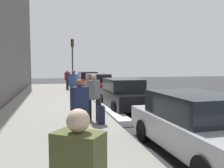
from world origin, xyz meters
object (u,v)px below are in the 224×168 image
object	(u,v)px
parked_car_black	(124,94)
pedestrian_blue_coat	(74,84)
pedestrian_grey_coat	(94,96)
traffic_light_pole	(72,55)
pedestrian_burgundy_coat	(67,79)
parked_car_silver	(197,125)
parked_car_maroon	(88,79)
pedestrian_navy_coat	(80,107)
parked_car_red	(98,84)
rolling_suitcase	(101,115)

from	to	relation	value
parked_car_black	pedestrian_blue_coat	size ratio (longest dim) A/B	2.40
pedestrian_grey_coat	traffic_light_pole	bearing A→B (deg)	178.83
pedestrian_burgundy_coat	pedestrian_blue_coat	world-z (taller)	pedestrian_blue_coat
pedestrian_blue_coat	parked_car_silver	bearing A→B (deg)	13.89
pedestrian_burgundy_coat	traffic_light_pole	bearing A→B (deg)	162.64
parked_car_maroon	traffic_light_pole	size ratio (longest dim) A/B	1.05
pedestrian_burgundy_coat	parked_car_maroon	bearing A→B (deg)	145.19
parked_car_silver	pedestrian_navy_coat	world-z (taller)	pedestrian_navy_coat
parked_car_red	rolling_suitcase	xyz separation A→B (m)	(9.86, -1.68, -0.29)
parked_car_red	pedestrian_grey_coat	world-z (taller)	pedestrian_grey_coat
traffic_light_pole	parked_car_silver	bearing A→B (deg)	5.45
pedestrian_burgundy_coat	rolling_suitcase	size ratio (longest dim) A/B	1.65
pedestrian_navy_coat	traffic_light_pole	xyz separation A→B (m)	(-15.89, 0.99, 2.06)
pedestrian_burgundy_coat	traffic_light_pole	size ratio (longest dim) A/B	0.38
pedestrian_burgundy_coat	rolling_suitcase	xyz separation A→B (m)	(12.51, 0.48, -0.55)
parked_car_maroon	pedestrian_navy_coat	size ratio (longest dim) A/B	2.74
parked_car_black	rolling_suitcase	bearing A→B (deg)	-28.78
rolling_suitcase	traffic_light_pole	bearing A→B (deg)	179.59
parked_car_maroon	pedestrian_blue_coat	world-z (taller)	pedestrian_blue_coat
parked_car_red	traffic_light_pole	xyz separation A→B (m)	(-4.52, -1.58, 2.34)
rolling_suitcase	pedestrian_burgundy_coat	bearing A→B (deg)	-177.78
parked_car_maroon	pedestrian_burgundy_coat	size ratio (longest dim) A/B	2.79
parked_car_red	pedestrian_burgundy_coat	xyz separation A→B (m)	(-2.64, -2.16, 0.26)
traffic_light_pole	pedestrian_blue_coat	bearing A→B (deg)	-3.93
pedestrian_navy_coat	rolling_suitcase	xyz separation A→B (m)	(-1.51, 0.89, -0.57)
parked_car_black	pedestrian_burgundy_coat	xyz separation A→B (m)	(-9.28, -2.26, 0.26)
pedestrian_navy_coat	rolling_suitcase	distance (m)	1.84
pedestrian_navy_coat	pedestrian_blue_coat	world-z (taller)	pedestrian_blue_coat
pedestrian_burgundy_coat	rolling_suitcase	distance (m)	12.53
parked_car_maroon	pedestrian_grey_coat	world-z (taller)	pedestrian_grey_coat
parked_car_red	parked_car_black	distance (m)	6.64
parked_car_silver	parked_car_red	bearing A→B (deg)	-179.59
pedestrian_grey_coat	parked_car_red	bearing A→B (deg)	168.79
pedestrian_burgundy_coat	parked_car_red	bearing A→B (deg)	39.32
pedestrian_blue_coat	rolling_suitcase	distance (m)	6.00
parked_car_maroon	traffic_light_pole	distance (m)	3.05
parked_car_silver	pedestrian_burgundy_coat	world-z (taller)	pedestrian_burgundy_coat
parked_car_maroon	pedestrian_burgundy_coat	xyz separation A→B (m)	(3.08, -2.14, 0.26)
parked_car_black	rolling_suitcase	size ratio (longest dim) A/B	4.24
parked_car_red	parked_car_silver	xyz separation A→B (m)	(13.02, 0.09, 0.00)
parked_car_maroon	pedestrian_burgundy_coat	bearing A→B (deg)	-34.81
pedestrian_blue_coat	pedestrian_navy_coat	bearing A→B (deg)	-3.18
traffic_light_pole	rolling_suitcase	size ratio (longest dim) A/B	4.41
parked_car_red	pedestrian_grey_coat	size ratio (longest dim) A/B	2.52
traffic_light_pole	pedestrian_burgundy_coat	bearing A→B (deg)	-17.36
pedestrian_blue_coat	rolling_suitcase	xyz separation A→B (m)	(5.95, 0.48, -0.61)
parked_car_silver	pedestrian_burgundy_coat	size ratio (longest dim) A/B	2.87
pedestrian_burgundy_coat	rolling_suitcase	bearing A→B (deg)	2.22
parked_car_maroon	parked_car_black	size ratio (longest dim) A/B	1.09
parked_car_black	pedestrian_burgundy_coat	bearing A→B (deg)	-166.33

